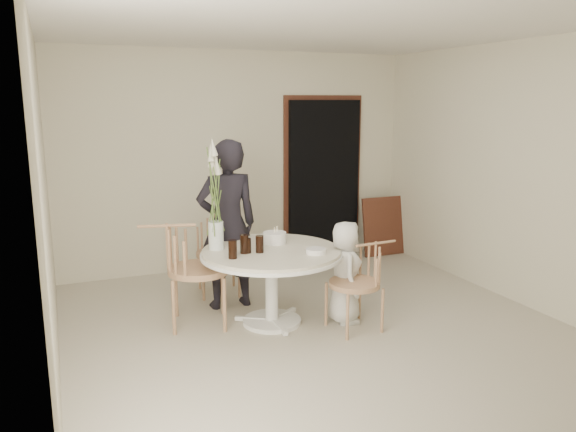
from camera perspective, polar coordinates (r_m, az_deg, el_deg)
name	(u,v)px	position (r m, az deg, el deg)	size (l,w,h in m)	color
ground	(316,327)	(5.41, 2.86, -11.18)	(4.50, 4.50, 0.00)	#B8AD9D
room_shell	(318,155)	(5.00, 3.05, 6.18)	(4.50, 4.50, 4.50)	silver
doorway	(324,180)	(7.53, 3.64, 3.66)	(1.00, 0.10, 2.10)	black
door_trim	(322,175)	(7.55, 3.51, 4.15)	(1.12, 0.03, 2.22)	#57291D
table	(272,261)	(5.28, -1.69, -4.62)	(1.33, 1.33, 0.73)	white
picture_frame	(383,226)	(7.83, 9.62, -1.02)	(0.60, 0.04, 0.80)	#57291D
chair_far	(217,243)	(6.29, -7.25, -2.73)	(0.51, 0.54, 0.84)	tan
chair_right	(365,273)	(5.27, 7.84, -5.75)	(0.51, 0.48, 0.82)	tan
chair_left	(183,260)	(5.33, -10.63, -4.37)	(0.67, 0.64, 0.99)	tan
girl	(227,225)	(5.71, -6.18, -0.89)	(0.63, 0.41, 1.73)	black
boy	(345,272)	(5.39, 5.80, -5.70)	(0.48, 0.31, 0.99)	silver
birthday_cake	(275,238)	(5.47, -1.37, -2.22)	(0.23, 0.23, 0.16)	white
cola_tumbler_a	(244,244)	(5.12, -4.45, -2.87)	(0.08, 0.08, 0.17)	black
cola_tumbler_b	(260,244)	(5.14, -2.90, -2.88)	(0.07, 0.07, 0.16)	black
cola_tumbler_c	(233,249)	(4.96, -5.65, -3.39)	(0.08, 0.08, 0.16)	black
cola_tumbler_d	(248,246)	(5.13, -4.12, -3.02)	(0.06, 0.06, 0.14)	black
plate_stack	(316,251)	(5.12, 2.84, -3.57)	(0.18, 0.18, 0.05)	white
flower_vase	(215,204)	(5.22, -7.41, 1.27)	(0.14, 0.14, 1.04)	silver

